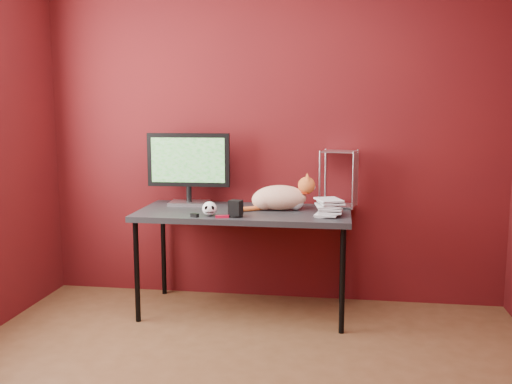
# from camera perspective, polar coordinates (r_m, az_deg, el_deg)

# --- Properties ---
(room) EXTENTS (3.52, 3.52, 2.61)m
(room) POSITION_cam_1_polar(r_m,az_deg,el_deg) (2.61, -3.04, 7.70)
(room) COLOR #52331C
(room) RESTS_ON ground
(desk) EXTENTS (1.50, 0.70, 0.75)m
(desk) POSITION_cam_1_polar(r_m,az_deg,el_deg) (4.06, -1.19, -2.55)
(desk) COLOR black
(desk) RESTS_ON ground
(monitor) EXTENTS (0.62, 0.21, 0.54)m
(monitor) POSITION_cam_1_polar(r_m,az_deg,el_deg) (4.29, -6.77, 2.70)
(monitor) COLOR silver
(monitor) RESTS_ON desk
(cat) EXTENTS (0.55, 0.27, 0.26)m
(cat) POSITION_cam_1_polar(r_m,az_deg,el_deg) (4.06, 2.45, -0.53)
(cat) COLOR orange
(cat) RESTS_ON desk
(skull_mug) EXTENTS (0.10, 0.10, 0.10)m
(skull_mug) POSITION_cam_1_polar(r_m,az_deg,el_deg) (3.86, -4.67, -1.67)
(skull_mug) COLOR white
(skull_mug) RESTS_ON desk
(speaker) EXTENTS (0.10, 0.10, 0.11)m
(speaker) POSITION_cam_1_polar(r_m,az_deg,el_deg) (3.81, -2.05, -1.73)
(speaker) COLOR black
(speaker) RESTS_ON desk
(book_stack) EXTENTS (0.22, 0.25, 1.24)m
(book_stack) POSITION_cam_1_polar(r_m,az_deg,el_deg) (3.85, 6.36, 6.81)
(book_stack) COLOR beige
(book_stack) RESTS_ON desk
(wire_rack) EXTENTS (0.27, 0.24, 0.42)m
(wire_rack) POSITION_cam_1_polar(r_m,az_deg,el_deg) (4.22, 8.27, 1.35)
(wire_rack) COLOR silver
(wire_rack) RESTS_ON desk
(pocket_knife) EXTENTS (0.09, 0.05, 0.02)m
(pocket_knife) POSITION_cam_1_polar(r_m,az_deg,el_deg) (3.79, -3.40, -2.47)
(pocket_knife) COLOR #AE0D29
(pocket_knife) RESTS_ON desk
(black_gadget) EXTENTS (0.06, 0.05, 0.02)m
(black_gadget) POSITION_cam_1_polar(r_m,az_deg,el_deg) (3.83, -6.16, -2.33)
(black_gadget) COLOR black
(black_gadget) RESTS_ON desk
(washer) EXTENTS (0.05, 0.05, 0.00)m
(washer) POSITION_cam_1_polar(r_m,az_deg,el_deg) (3.86, -6.09, -2.41)
(washer) COLOR silver
(washer) RESTS_ON desk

